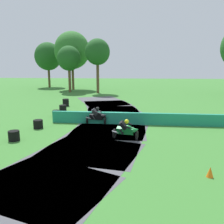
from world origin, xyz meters
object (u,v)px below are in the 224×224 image
object	(u,v)px
tire_stack_far	(56,114)
tire_stack_extra_b	(66,103)
tire_stack_mid_a	(14,136)
tire_stack_extra_a	(63,108)
motorcycle_chase_black	(97,116)
traffic_cone	(210,172)
motorcycle_lead_green	(126,130)
tire_stack_mid_b	(38,124)

from	to	relation	value
tire_stack_far	tire_stack_extra_b	xyz separation A→B (m)	(-0.66, 5.34, 0.10)
tire_stack_mid_a	tire_stack_extra_a	bearing A→B (deg)	88.15
motorcycle_chase_black	traffic_cone	distance (m)	9.99
tire_stack_extra_b	motorcycle_lead_green	bearing A→B (deg)	-58.38
tire_stack_mid_b	tire_stack_far	xyz separation A→B (m)	(0.13, 3.70, -0.00)
tire_stack_mid_a	tire_stack_mid_b	distance (m)	2.85
tire_stack_mid_b	tire_stack_mid_a	bearing A→B (deg)	-97.01
motorcycle_lead_green	tire_stack_mid_a	size ratio (longest dim) A/B	2.59
tire_stack_extra_a	tire_stack_extra_b	world-z (taller)	tire_stack_extra_b
tire_stack_extra_b	traffic_cone	bearing A→B (deg)	-56.54
motorcycle_lead_green	tire_stack_mid_a	world-z (taller)	motorcycle_lead_green
motorcycle_chase_black	tire_stack_extra_a	xyz separation A→B (m)	(-4.09, 4.82, -0.35)
motorcycle_chase_black	tire_stack_far	bearing A→B (deg)	150.51
tire_stack_extra_a	tire_stack_extra_b	xyz separation A→B (m)	(-0.48, 2.72, 0.10)
tire_stack_mid_a	tire_stack_extra_b	distance (m)	11.86
tire_stack_mid_b	tire_stack_extra_a	bearing A→B (deg)	90.47
tire_stack_mid_a	tire_stack_extra_b	world-z (taller)	tire_stack_extra_b
traffic_cone	tire_stack_mid_b	bearing A→B (deg)	145.97
tire_stack_mid_a	traffic_cone	distance (m)	10.87
tire_stack_mid_b	motorcycle_chase_black	bearing A→B (deg)	20.23
tire_stack_far	tire_stack_extra_a	distance (m)	2.62
motorcycle_chase_black	traffic_cone	world-z (taller)	motorcycle_chase_black
motorcycle_lead_green	motorcycle_chase_black	world-z (taller)	motorcycle_chase_black
tire_stack_far	traffic_cone	world-z (taller)	tire_stack_far
motorcycle_lead_green	tire_stack_extra_a	bearing A→B (deg)	127.16
tire_stack_mid_a	tire_stack_mid_b	xyz separation A→B (m)	(0.35, 2.83, 0.00)
tire_stack_mid_a	tire_stack_extra_a	world-z (taller)	same
traffic_cone	tire_stack_mid_a	bearing A→B (deg)	159.47
motorcycle_chase_black	tire_stack_extra_b	world-z (taller)	motorcycle_chase_black
motorcycle_lead_green	motorcycle_chase_black	size ratio (longest dim) A/B	1.00
motorcycle_chase_black	traffic_cone	xyz separation A→B (m)	(5.79, -8.13, -0.43)
motorcycle_chase_black	tire_stack_mid_b	distance (m)	4.32
motorcycle_lead_green	tire_stack_far	xyz separation A→B (m)	(-6.20, 5.82, -0.33)
tire_stack_mid_b	tire_stack_extra_a	distance (m)	6.31
tire_stack_extra_b	tire_stack_extra_a	bearing A→B (deg)	-80.08
motorcycle_lead_green	tire_stack_far	distance (m)	8.51
tire_stack_mid_b	traffic_cone	world-z (taller)	tire_stack_mid_b
tire_stack_mid_a	tire_stack_far	bearing A→B (deg)	85.78
tire_stack_mid_a	tire_stack_extra_a	size ratio (longest dim) A/B	0.95
motorcycle_lead_green	tire_stack_extra_a	size ratio (longest dim) A/B	2.47
motorcycle_lead_green	tire_stack_mid_b	world-z (taller)	motorcycle_lead_green
tire_stack_mid_a	traffic_cone	bearing A→B (deg)	-20.53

